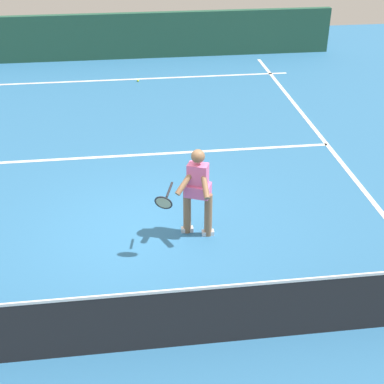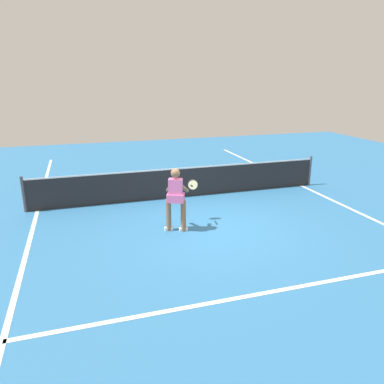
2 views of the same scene
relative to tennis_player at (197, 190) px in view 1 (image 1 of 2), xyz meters
name	(u,v)px [view 1 (image 1 of 2)]	position (x,y,z in m)	size (l,w,h in m)	color
ground_plane	(144,234)	(0.87, -0.11, -0.85)	(27.56, 27.56, 0.00)	teal
court_back_wall	(126,36)	(0.87, -10.41, -0.13)	(13.48, 0.24, 1.44)	#23513D
baseline_marking	(130,79)	(0.87, -8.21, -0.84)	(9.48, 0.10, 0.01)	white
service_line_marking	(137,155)	(0.87, -3.12, -0.84)	(8.48, 0.10, 0.01)	white
court_net	(154,320)	(0.87, 2.48, -0.37)	(9.16, 0.08, 1.02)	#4C4C51
tennis_player	(197,190)	(0.00, 0.00, 0.00)	(1.01, 0.85, 1.55)	#8C6647
tennis_ball_near	(138,81)	(0.64, -7.97, -0.81)	(0.07, 0.07, 0.07)	#D1E533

